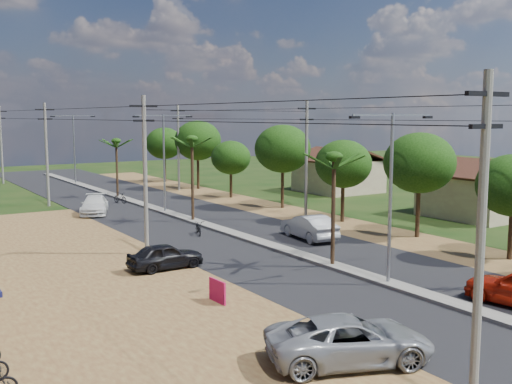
# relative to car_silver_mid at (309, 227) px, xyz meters

# --- Properties ---
(ground) EXTENTS (160.00, 160.00, 0.00)m
(ground) POSITION_rel_car_silver_mid_xyz_m (-3.36, -10.30, -0.79)
(ground) COLOR black
(ground) RESTS_ON ground
(road) EXTENTS (12.00, 110.00, 0.04)m
(road) POSITION_rel_car_silver_mid_xyz_m (-3.36, 4.70, -0.77)
(road) COLOR black
(road) RESTS_ON ground
(median) EXTENTS (1.00, 90.00, 0.18)m
(median) POSITION_rel_car_silver_mid_xyz_m (-3.36, 7.70, -0.70)
(median) COLOR #605E56
(median) RESTS_ON ground
(dirt_lot_west) EXTENTS (18.00, 46.00, 0.04)m
(dirt_lot_west) POSITION_rel_car_silver_mid_xyz_m (-18.36, -2.30, -0.77)
(dirt_lot_west) COLOR brown
(dirt_lot_west) RESTS_ON ground
(dirt_shoulder_east) EXTENTS (5.00, 90.00, 0.03)m
(dirt_shoulder_east) POSITION_rel_car_silver_mid_xyz_m (5.14, 4.70, -0.77)
(dirt_shoulder_east) COLOR brown
(dirt_shoulder_east) RESTS_ON ground
(house_east_near) EXTENTS (7.60, 7.50, 4.60)m
(house_east_near) POSITION_rel_car_silver_mid_xyz_m (16.64, -0.30, 1.61)
(house_east_near) COLOR tan
(house_east_near) RESTS_ON ground
(house_east_far) EXTENTS (7.60, 7.50, 4.60)m
(house_east_far) POSITION_rel_car_silver_mid_xyz_m (17.64, 17.70, 1.61)
(house_east_far) COLOR tan
(house_east_far) RESTS_ON ground
(tree_east_c) EXTENTS (4.60, 4.60, 6.83)m
(tree_east_c) POSITION_rel_car_silver_mid_xyz_m (6.34, -3.30, 4.08)
(tree_east_c) COLOR black
(tree_east_c) RESTS_ON ground
(tree_east_d) EXTENTS (4.20, 4.20, 6.13)m
(tree_east_d) POSITION_rel_car_silver_mid_xyz_m (6.04, 3.70, 3.55)
(tree_east_d) COLOR black
(tree_east_d) RESTS_ON ground
(tree_east_e) EXTENTS (4.80, 4.80, 7.14)m
(tree_east_e) POSITION_rel_car_silver_mid_xyz_m (6.24, 11.70, 4.30)
(tree_east_e) COLOR black
(tree_east_e) RESTS_ON ground
(tree_east_f) EXTENTS (3.80, 3.80, 5.52)m
(tree_east_f) POSITION_rel_car_silver_mid_xyz_m (5.84, 19.70, 3.10)
(tree_east_f) COLOR black
(tree_east_f) RESTS_ON ground
(tree_east_g) EXTENTS (5.00, 5.00, 7.38)m
(tree_east_g) POSITION_rel_car_silver_mid_xyz_m (6.44, 27.70, 4.45)
(tree_east_g) COLOR black
(tree_east_g) RESTS_ON ground
(tree_east_h) EXTENTS (4.40, 4.40, 6.52)m
(tree_east_h) POSITION_rel_car_silver_mid_xyz_m (6.14, 35.70, 3.85)
(tree_east_h) COLOR black
(tree_east_h) RESTS_ON ground
(palm_median_near) EXTENTS (2.00, 2.00, 6.15)m
(palm_median_near) POSITION_rel_car_silver_mid_xyz_m (-3.36, -6.30, 4.75)
(palm_median_near) COLOR black
(palm_median_near) RESTS_ON ground
(palm_median_mid) EXTENTS (2.00, 2.00, 6.55)m
(palm_median_mid) POSITION_rel_car_silver_mid_xyz_m (-3.36, 9.70, 5.11)
(palm_median_mid) COLOR black
(palm_median_mid) RESTS_ON ground
(palm_median_far) EXTENTS (2.00, 2.00, 5.85)m
(palm_median_far) POSITION_rel_car_silver_mid_xyz_m (-3.36, 25.70, 4.47)
(palm_median_far) COLOR black
(palm_median_far) RESTS_ON ground
(streetlight_near) EXTENTS (5.10, 0.18, 8.00)m
(streetlight_near) POSITION_rel_car_silver_mid_xyz_m (-3.36, -10.30, 4.00)
(streetlight_near) COLOR gray
(streetlight_near) RESTS_ON ground
(streetlight_mid) EXTENTS (5.10, 0.18, 8.00)m
(streetlight_mid) POSITION_rel_car_silver_mid_xyz_m (-3.36, 14.70, 4.00)
(streetlight_mid) COLOR gray
(streetlight_mid) RESTS_ON ground
(streetlight_far) EXTENTS (5.10, 0.18, 8.00)m
(streetlight_far) POSITION_rel_car_silver_mid_xyz_m (-3.36, 39.70, 4.00)
(streetlight_far) COLOR gray
(streetlight_far) RESTS_ON ground
(utility_pole_w_a) EXTENTS (1.60, 0.24, 9.00)m
(utility_pole_w_a) POSITION_rel_car_silver_mid_xyz_m (-10.36, -20.30, 3.97)
(utility_pole_w_a) COLOR #605E56
(utility_pole_w_a) RESTS_ON ground
(utility_pole_w_b) EXTENTS (1.60, 0.24, 9.00)m
(utility_pole_w_b) POSITION_rel_car_silver_mid_xyz_m (-10.36, 1.70, 3.97)
(utility_pole_w_b) COLOR #605E56
(utility_pole_w_b) RESTS_ON ground
(utility_pole_w_c) EXTENTS (1.60, 0.24, 9.00)m
(utility_pole_w_c) POSITION_rel_car_silver_mid_xyz_m (-10.36, 23.70, 3.97)
(utility_pole_w_c) COLOR #605E56
(utility_pole_w_c) RESTS_ON ground
(utility_pole_w_d) EXTENTS (1.60, 0.24, 9.00)m
(utility_pole_w_d) POSITION_rel_car_silver_mid_xyz_m (-10.36, 44.70, 3.97)
(utility_pole_w_d) COLOR #605E56
(utility_pole_w_d) RESTS_ON ground
(utility_pole_e_b) EXTENTS (1.60, 0.24, 9.00)m
(utility_pole_e_b) POSITION_rel_car_silver_mid_xyz_m (4.14, 5.70, 3.97)
(utility_pole_e_b) COLOR #605E56
(utility_pole_e_b) RESTS_ON ground
(utility_pole_e_c) EXTENTS (1.60, 0.24, 9.00)m
(utility_pole_e_c) POSITION_rel_car_silver_mid_xyz_m (4.14, 27.70, 3.97)
(utility_pole_e_c) COLOR #605E56
(utility_pole_e_c) RESTS_ON ground
(car_silver_mid) EXTENTS (2.24, 4.95, 1.57)m
(car_silver_mid) POSITION_rel_car_silver_mid_xyz_m (0.00, 0.00, 0.00)
(car_silver_mid) COLOR #919599
(car_silver_mid) RESTS_ON ground
(car_white_far) EXTENTS (3.73, 5.33, 1.43)m
(car_white_far) POSITION_rel_car_silver_mid_xyz_m (-8.36, 17.23, -0.07)
(car_white_far) COLOR silver
(car_white_far) RESTS_ON ground
(car_parked_silver) EXTENTS (5.90, 4.27, 1.49)m
(car_parked_silver) POSITION_rel_car_silver_mid_xyz_m (-10.86, -16.03, -0.04)
(car_parked_silver) COLOR #919599
(car_parked_silver) RESTS_ON ground
(car_parked_dark) EXTENTS (3.94, 1.62, 1.34)m
(car_parked_dark) POSITION_rel_car_silver_mid_xyz_m (-10.86, -1.94, -0.12)
(car_parked_dark) COLOR black
(car_parked_dark) RESTS_ON ground
(moto_rider_west_a) EXTENTS (1.21, 1.94, 0.96)m
(moto_rider_west_a) POSITION_rel_car_silver_mid_xyz_m (-5.29, 5.07, -0.31)
(moto_rider_west_a) COLOR black
(moto_rider_west_a) RESTS_ON ground
(moto_rider_west_b) EXTENTS (1.00, 1.74, 1.01)m
(moto_rider_west_b) POSITION_rel_car_silver_mid_xyz_m (-4.56, 21.76, -0.28)
(moto_rider_west_b) COLOR black
(moto_rider_west_b) RESTS_ON ground
(roadside_sign) EXTENTS (0.14, 1.21, 1.01)m
(roadside_sign) POSITION_rel_car_silver_mid_xyz_m (-11.36, -8.30, -0.29)
(roadside_sign) COLOR #AF1048
(roadside_sign) RESTS_ON ground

